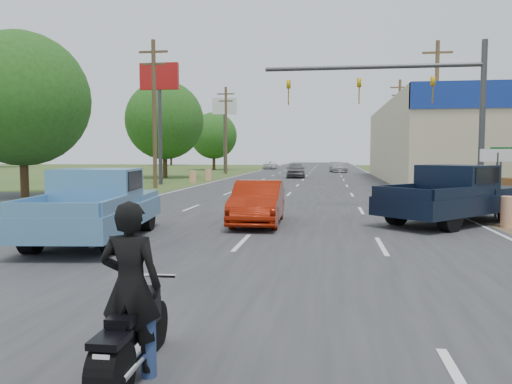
% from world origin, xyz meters
% --- Properties ---
extents(ground, '(200.00, 200.00, 0.00)m').
position_xyz_m(ground, '(0.00, 0.00, 0.00)').
color(ground, '#314E1F').
rests_on(ground, ground).
extents(main_road, '(15.00, 180.00, 0.02)m').
position_xyz_m(main_road, '(0.00, 40.00, 0.01)').
color(main_road, '#2D2D30').
rests_on(main_road, ground).
extents(cross_road, '(120.00, 10.00, 0.02)m').
position_xyz_m(cross_road, '(0.00, 18.00, 0.01)').
color(cross_road, '#2D2D30').
rests_on(cross_road, ground).
extents(utility_pole_2, '(2.00, 0.28, 10.00)m').
position_xyz_m(utility_pole_2, '(9.50, 31.00, 5.32)').
color(utility_pole_2, '#4C3823').
rests_on(utility_pole_2, ground).
extents(utility_pole_3, '(2.00, 0.28, 10.00)m').
position_xyz_m(utility_pole_3, '(9.50, 49.00, 5.32)').
color(utility_pole_3, '#4C3823').
rests_on(utility_pole_3, ground).
extents(utility_pole_5, '(2.00, 0.28, 10.00)m').
position_xyz_m(utility_pole_5, '(-9.50, 28.00, 5.32)').
color(utility_pole_5, '#4C3823').
rests_on(utility_pole_5, ground).
extents(utility_pole_6, '(2.00, 0.28, 10.00)m').
position_xyz_m(utility_pole_6, '(-9.50, 52.00, 5.32)').
color(utility_pole_6, '#4C3823').
rests_on(utility_pole_6, ground).
extents(tree_0, '(7.14, 7.14, 8.84)m').
position_xyz_m(tree_0, '(-14.00, 20.00, 5.26)').
color(tree_0, '#422D19').
rests_on(tree_0, ground).
extents(tree_1, '(7.56, 7.56, 9.36)m').
position_xyz_m(tree_1, '(-13.50, 42.00, 5.57)').
color(tree_1, '#422D19').
rests_on(tree_1, ground).
extents(tree_2, '(6.72, 6.72, 8.32)m').
position_xyz_m(tree_2, '(-14.20, 66.00, 4.95)').
color(tree_2, '#422D19').
rests_on(tree_2, ground).
extents(tree_5, '(7.98, 7.98, 9.88)m').
position_xyz_m(tree_5, '(30.00, 95.00, 5.88)').
color(tree_5, '#422D19').
rests_on(tree_5, ground).
extents(tree_6, '(8.82, 8.82, 10.92)m').
position_xyz_m(tree_6, '(-30.00, 95.00, 6.51)').
color(tree_6, '#422D19').
rests_on(tree_6, ground).
extents(barrel_0, '(0.56, 0.56, 1.00)m').
position_xyz_m(barrel_0, '(8.00, 12.00, 0.50)').
color(barrel_0, orange).
rests_on(barrel_0, ground).
extents(barrel_1, '(0.56, 0.56, 1.00)m').
position_xyz_m(barrel_1, '(8.40, 20.50, 0.50)').
color(barrel_1, orange).
rests_on(barrel_1, ground).
extents(barrel_2, '(0.56, 0.56, 1.00)m').
position_xyz_m(barrel_2, '(-8.50, 34.00, 0.50)').
color(barrel_2, orange).
rests_on(barrel_2, ground).
extents(barrel_3, '(0.56, 0.56, 1.00)m').
position_xyz_m(barrel_3, '(-8.20, 38.00, 0.50)').
color(barrel_3, orange).
rests_on(barrel_3, ground).
extents(pole_sign_left_near, '(3.00, 0.35, 9.20)m').
position_xyz_m(pole_sign_left_near, '(-10.50, 32.00, 7.17)').
color(pole_sign_left_near, '#3F3F44').
rests_on(pole_sign_left_near, ground).
extents(pole_sign_left_far, '(3.00, 0.35, 9.20)m').
position_xyz_m(pole_sign_left_far, '(-10.50, 56.00, 7.17)').
color(pole_sign_left_far, '#3F3F44').
rests_on(pole_sign_left_far, ground).
extents(lane_sign, '(1.20, 0.08, 2.52)m').
position_xyz_m(lane_sign, '(8.20, 14.00, 1.90)').
color(lane_sign, '#3F3F44').
rests_on(lane_sign, ground).
extents(street_name_sign, '(0.80, 0.08, 2.61)m').
position_xyz_m(street_name_sign, '(8.80, 15.50, 1.61)').
color(street_name_sign, '#3F3F44').
rests_on(street_name_sign, ground).
extents(signal_mast, '(9.12, 0.40, 7.00)m').
position_xyz_m(signal_mast, '(5.82, 17.00, 4.80)').
color(signal_mast, '#3F3F44').
rests_on(signal_mast, ground).
extents(red_convertible, '(1.65, 4.42, 1.44)m').
position_xyz_m(red_convertible, '(-0.07, 11.56, 0.72)').
color(red_convertible, maroon).
rests_on(red_convertible, ground).
extents(motorcycle, '(0.58, 1.90, 0.96)m').
position_xyz_m(motorcycle, '(0.22, 0.01, 0.43)').
color(motorcycle, black).
rests_on(motorcycle, ground).
extents(rider, '(0.65, 0.43, 1.78)m').
position_xyz_m(rider, '(0.22, 0.04, 0.89)').
color(rider, black).
rests_on(rider, ground).
extents(blue_pickup, '(3.01, 6.13, 1.95)m').
position_xyz_m(blue_pickup, '(-3.96, 7.93, 0.99)').
color(blue_pickup, black).
rests_on(blue_pickup, ground).
extents(navy_pickup, '(5.81, 5.87, 1.98)m').
position_xyz_m(navy_pickup, '(6.54, 12.76, 1.00)').
color(navy_pickup, black).
rests_on(navy_pickup, ground).
extents(distant_car_grey, '(2.06, 4.51, 1.50)m').
position_xyz_m(distant_car_grey, '(-0.92, 43.90, 0.75)').
color(distant_car_grey, '#56565B').
rests_on(distant_car_grey, ground).
extents(distant_car_silver, '(2.42, 4.75, 1.32)m').
position_xyz_m(distant_car_silver, '(3.51, 58.99, 0.66)').
color(distant_car_silver, '#ACADB1').
rests_on(distant_car_silver, ground).
extents(distant_car_white, '(2.06, 4.33, 1.19)m').
position_xyz_m(distant_car_white, '(-6.50, 70.57, 0.60)').
color(distant_car_white, white).
rests_on(distant_car_white, ground).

